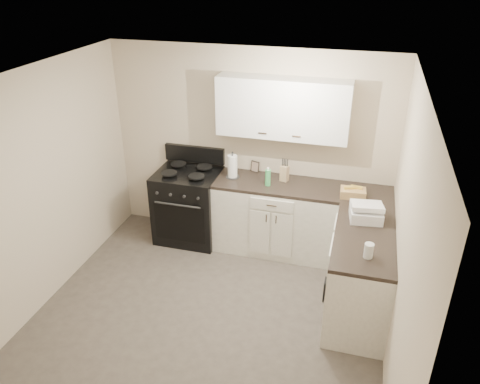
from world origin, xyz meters
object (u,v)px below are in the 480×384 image
(stove, at_px, (189,206))
(knife_block, at_px, (284,173))
(countertop_grill, at_px, (366,214))
(wicker_basket, at_px, (353,193))
(paper_towel, at_px, (233,166))

(stove, height_order, knife_block, knife_block)
(knife_block, relative_size, countertop_grill, 0.61)
(stove, relative_size, knife_block, 4.92)
(knife_block, relative_size, wicker_basket, 0.70)
(knife_block, distance_m, paper_towel, 0.65)
(wicker_basket, bearing_deg, stove, 177.60)
(wicker_basket, xyz_separation_m, countertop_grill, (0.16, -0.48, 0.01))
(stove, relative_size, paper_towel, 3.37)
(stove, distance_m, countertop_grill, 2.36)
(paper_towel, distance_m, countertop_grill, 1.76)
(knife_block, height_order, countertop_grill, knife_block)
(paper_towel, bearing_deg, countertop_grill, -20.75)
(stove, xyz_separation_m, countertop_grill, (2.23, -0.57, 0.54))
(paper_towel, distance_m, wicker_basket, 1.49)
(stove, distance_m, paper_towel, 0.86)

